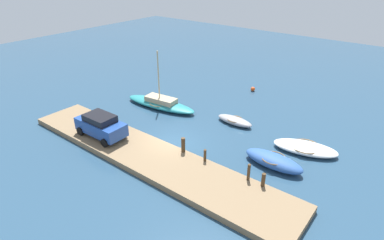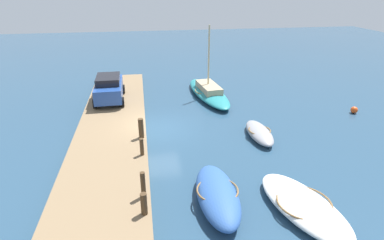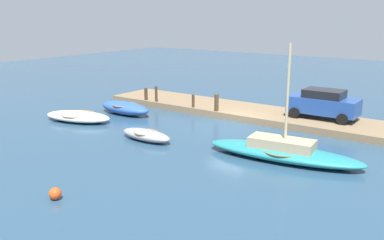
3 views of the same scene
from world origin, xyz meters
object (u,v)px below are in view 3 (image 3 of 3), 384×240
mooring_post_east (146,94)px  parked_car (323,103)px  mooring_post_mid_west (193,101)px  marker_buoy (55,194)px  rowboat_grey (146,135)px  rowboat_blue (125,108)px  mooring_post_west (216,103)px  sailboat_teal (283,151)px  mooring_post_mid_east (156,94)px  motorboat_white (78,116)px

mooring_post_east → parked_car: parked_car is taller
mooring_post_mid_west → marker_buoy: 14.49m
rowboat_grey → rowboat_blue: bearing=-33.5°
rowboat_blue → mooring_post_west: (-5.38, -2.79, 0.53)m
sailboat_teal → parked_car: bearing=-90.7°
mooring_post_mid_west → mooring_post_mid_east: 3.21m
mooring_post_mid_west → marker_buoy: bearing=105.9°
mooring_post_west → marker_buoy: mooring_post_west is taller
sailboat_teal → motorboat_white: sailboat_teal is taller
mooring_post_east → marker_buoy: mooring_post_east is taller
mooring_post_mid_east → mooring_post_west: bearing=180.0°
sailboat_teal → rowboat_grey: 7.25m
motorboat_white → rowboat_grey: 6.20m
motorboat_white → mooring_post_west: size_ratio=4.45×
mooring_post_mid_east → mooring_post_east: mooring_post_mid_east is taller
sailboat_teal → motorboat_white: (13.29, 0.75, -0.11)m
rowboat_blue → motorboat_white: 3.22m
parked_car → mooring_post_east: bearing=8.6°
rowboat_blue → mooring_post_west: mooring_post_west is taller
mooring_post_mid_east → sailboat_teal: bearing=156.9°
sailboat_teal → mooring_post_east: sailboat_teal is taller
motorboat_white → mooring_post_west: mooring_post_west is taller
rowboat_grey → marker_buoy: bearing=109.3°
mooring_post_west → mooring_post_mid_east: mooring_post_mid_east is taller
parked_car → marker_buoy: 16.52m
rowboat_blue → mooring_post_mid_west: 4.54m
mooring_post_mid_east → parked_car: size_ratio=0.27×
motorboat_white → mooring_post_east: bearing=-107.6°
mooring_post_west → mooring_post_east: (6.01, 0.00, -0.11)m
mooring_post_mid_east → rowboat_blue: bearing=83.0°
motorboat_white → marker_buoy: motorboat_white is taller
rowboat_blue → mooring_post_mid_east: size_ratio=3.76×
mooring_post_mid_west → rowboat_blue: bearing=38.2°
motorboat_white → mooring_post_west: 8.69m
sailboat_teal → rowboat_blue: bearing=-17.2°
rowboat_blue → mooring_post_east: size_ratio=4.77×
rowboat_grey → parked_car: (-6.38, -8.51, 1.03)m
mooring_post_mid_east → mooring_post_mid_west: bearing=180.0°
sailboat_teal → parked_car: sailboat_teal is taller
sailboat_teal → rowboat_grey: sailboat_teal is taller
rowboat_blue → marker_buoy: bearing=126.0°
mooring_post_east → parked_car: 12.36m
mooring_post_mid_east → parked_car: bearing=-169.6°
rowboat_blue → sailboat_teal: bearing=171.3°
mooring_post_mid_west → parked_car: bearing=-165.6°
mooring_post_mid_west → mooring_post_west: bearing=180.0°
mooring_post_mid_west → marker_buoy: mooring_post_mid_west is taller
rowboat_blue → marker_buoy: (-7.51, 11.13, -0.20)m
rowboat_blue → mooring_post_mid_west: (-3.55, -2.79, 0.43)m
rowboat_grey → sailboat_teal: bearing=-167.3°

